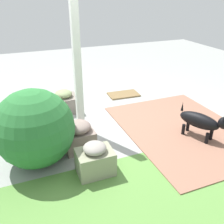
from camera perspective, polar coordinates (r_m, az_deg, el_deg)
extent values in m
plane|color=#949793|center=(4.29, -1.66, -2.57)|extent=(12.00, 12.00, 0.00)
cube|color=#92634F|center=(4.25, 15.67, -3.74)|extent=(1.80, 2.40, 0.02)
cube|color=white|center=(3.69, -7.85, 9.93)|extent=(0.11, 0.11, 2.09)
cube|color=slate|center=(4.71, -10.76, 1.76)|extent=(0.48, 0.42, 0.30)
ellipsoid|color=gray|center=(4.63, -10.96, 4.04)|extent=(0.31, 0.31, 0.14)
cube|color=gray|center=(3.61, -7.47, -6.19)|extent=(0.42, 0.38, 0.29)
ellipsoid|color=gray|center=(3.50, -7.66, -3.34)|extent=(0.35, 0.35, 0.16)
cube|color=gray|center=(3.14, -3.83, -11.25)|extent=(0.45, 0.34, 0.31)
ellipsoid|color=gray|center=(3.02, -3.95, -8.14)|extent=(0.28, 0.28, 0.13)
sphere|color=#296E32|center=(3.27, -17.14, -3.58)|extent=(1.00, 1.00, 1.00)
cylinder|color=#A6582E|center=(4.54, -18.52, -0.47)|extent=(0.24, 0.24, 0.26)
ellipsoid|color=#365A2F|center=(4.45, -18.94, 2.19)|extent=(0.37, 0.37, 0.22)
ellipsoid|color=black|center=(3.96, 19.10, -1.83)|extent=(0.44, 0.64, 0.23)
sphere|color=black|center=(3.82, 24.10, -2.31)|extent=(0.17, 0.17, 0.17)
cone|color=black|center=(3.73, 24.11, -1.27)|extent=(0.05, 0.05, 0.07)
cylinder|color=black|center=(4.06, 21.52, -4.87)|extent=(0.05, 0.05, 0.18)
cylinder|color=black|center=(3.94, 20.68, -5.69)|extent=(0.05, 0.05, 0.18)
cylinder|color=black|center=(4.18, 16.79, -3.14)|extent=(0.05, 0.05, 0.18)
cylinder|color=black|center=(4.07, 15.85, -3.88)|extent=(0.05, 0.05, 0.18)
cone|color=black|center=(4.01, 15.68, 1.24)|extent=(0.04, 0.04, 0.14)
cube|color=brown|center=(5.42, 2.63, 3.99)|extent=(0.66, 0.42, 0.03)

